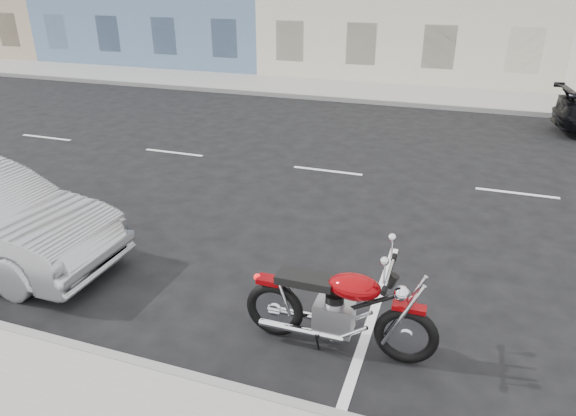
% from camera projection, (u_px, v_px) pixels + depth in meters
% --- Properties ---
extents(ground, '(120.00, 120.00, 0.00)m').
position_uv_depth(ground, '(417.00, 181.00, 11.07)').
color(ground, black).
rests_on(ground, ground).
extents(sidewalk_far, '(80.00, 3.40, 0.15)m').
position_uv_depth(sidewalk_far, '(312.00, 88.00, 20.03)').
color(sidewalk_far, gray).
rests_on(sidewalk_far, ground).
extents(curb_far, '(80.00, 0.12, 0.16)m').
position_uv_depth(curb_far, '(299.00, 96.00, 18.57)').
color(curb_far, gray).
rests_on(curb_far, ground).
extents(motorcycle, '(2.29, 0.76, 1.15)m').
position_uv_depth(motorcycle, '(410.00, 324.00, 5.68)').
color(motorcycle, black).
rests_on(motorcycle, ground).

